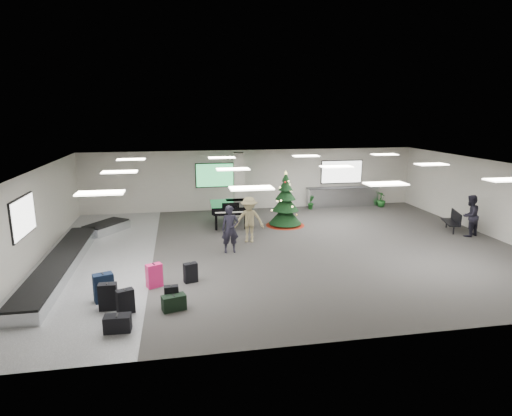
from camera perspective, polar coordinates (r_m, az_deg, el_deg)
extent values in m
plane|color=#32302E|center=(16.82, 3.83, -5.30)|extent=(18.00, 18.00, 0.00)
cube|color=#BBB5AB|center=(23.12, -0.35, 3.81)|extent=(18.00, 0.02, 3.20)
cube|color=#BBB5AB|center=(10.05, 13.85, -8.73)|extent=(18.00, 0.02, 3.20)
cube|color=#BBB5AB|center=(16.68, -27.63, -1.22)|extent=(0.02, 14.00, 3.20)
cube|color=#BBB5AB|center=(20.53, 29.07, 1.02)|extent=(0.02, 14.00, 3.20)
cube|color=silver|center=(16.12, 4.00, 5.58)|extent=(18.00, 14.00, 0.02)
cube|color=slate|center=(16.62, -20.43, -6.32)|extent=(4.00, 14.00, 0.01)
cube|color=#B0ADA1|center=(21.60, -2.32, 3.16)|extent=(0.50, 0.50, 3.20)
cube|color=green|center=(22.77, -5.31, 4.38)|extent=(2.20, 0.08, 1.30)
cube|color=white|center=(24.39, 11.35, 4.75)|extent=(2.40, 0.08, 1.30)
cube|color=white|center=(15.68, -28.61, -1.02)|extent=(0.08, 2.10, 1.30)
cube|color=white|center=(11.85, -20.07, 1.90)|extent=(1.20, 0.60, 0.04)
cube|color=white|center=(15.76, -17.73, 4.61)|extent=(1.20, 0.60, 0.04)
cube|color=white|center=(19.70, -16.32, 6.24)|extent=(1.20, 0.60, 0.04)
cube|color=white|center=(11.84, -0.63, 2.67)|extent=(1.20, 0.60, 0.04)
cube|color=white|center=(15.75, -3.10, 5.20)|extent=(1.20, 0.60, 0.04)
cube|color=white|center=(19.70, -4.60, 6.71)|extent=(1.20, 0.60, 0.04)
cube|color=white|center=(13.11, 16.89, 3.11)|extent=(1.20, 0.60, 0.04)
cube|color=white|center=(16.73, 10.68, 5.44)|extent=(1.20, 0.60, 0.04)
cube|color=white|center=(20.49, 6.68, 6.90)|extent=(1.20, 0.60, 0.04)
cube|color=white|center=(15.35, 30.33, 3.26)|extent=(1.20, 0.60, 0.04)
cube|color=white|center=(18.54, 22.36, 5.41)|extent=(1.20, 0.60, 0.04)
cube|color=white|center=(21.99, 16.77, 6.85)|extent=(1.20, 0.60, 0.04)
cube|color=silver|center=(15.86, -24.67, -6.91)|extent=(1.00, 8.00, 0.38)
cube|color=black|center=(15.79, -24.74, -6.19)|extent=(0.95, 7.90, 0.05)
cube|color=silver|center=(20.00, -19.32, -2.49)|extent=(1.97, 2.21, 0.38)
cube|color=black|center=(19.95, -19.37, -1.91)|extent=(1.87, 2.10, 0.05)
cube|color=silver|center=(24.35, 11.47, 1.44)|extent=(4.00, 0.60, 1.05)
cube|color=#2F2F32|center=(24.25, 11.52, 2.68)|extent=(4.05, 0.65, 0.04)
cube|color=black|center=(12.34, -19.13, -11.11)|extent=(0.47, 0.26, 0.74)
cube|color=black|center=(12.20, -19.26, -9.47)|extent=(0.03, 0.16, 0.02)
cube|color=black|center=(12.12, -11.19, -11.45)|extent=(0.40, 0.23, 0.59)
cube|color=black|center=(12.00, -11.26, -10.13)|extent=(0.04, 0.12, 0.02)
cube|color=#E01D62|center=(13.44, -13.42, -8.75)|extent=(0.53, 0.44, 0.73)
cube|color=black|center=(13.31, -13.50, -7.26)|extent=(0.09, 0.15, 0.02)
cube|color=black|center=(13.61, -8.72, -8.51)|extent=(0.46, 0.35, 0.62)
cube|color=black|center=(13.50, -8.77, -7.25)|extent=(0.07, 0.14, 0.02)
cube|color=black|center=(12.87, -19.65, -9.96)|extent=(0.60, 0.47, 0.81)
cube|color=black|center=(12.72, -19.79, -8.23)|extent=(0.09, 0.18, 0.02)
cube|color=black|center=(12.01, -17.02, -11.84)|extent=(0.50, 0.39, 0.66)
cube|color=black|center=(11.87, -17.12, -10.33)|extent=(0.08, 0.15, 0.02)
cube|color=black|center=(11.94, -10.90, -12.28)|extent=(0.69, 0.47, 0.42)
cube|color=black|center=(11.85, -10.94, -11.32)|extent=(0.08, 0.19, 0.02)
cube|color=black|center=(13.45, -19.20, -9.54)|extent=(0.41, 0.30, 0.55)
cube|color=black|center=(13.35, -19.29, -8.41)|extent=(0.06, 0.13, 0.02)
cube|color=black|center=(11.22, -17.97, -14.43)|extent=(0.65, 0.37, 0.42)
cube|color=black|center=(11.12, -18.05, -13.42)|extent=(0.04, 0.21, 0.02)
cone|color=maroon|center=(20.05, 3.90, -2.14)|extent=(1.81, 1.81, 0.11)
cylinder|color=#3F2819|center=(20.00, 3.91, -1.64)|extent=(0.11, 0.11, 0.48)
cone|color=black|center=(19.93, 3.92, -0.84)|extent=(1.53, 1.53, 0.86)
cone|color=black|center=(19.80, 3.94, 0.76)|extent=(1.24, 1.24, 0.76)
cone|color=black|center=(19.71, 3.97, 2.12)|extent=(0.95, 0.95, 0.67)
cone|color=black|center=(19.64, 3.98, 3.21)|extent=(0.67, 0.67, 0.57)
cone|color=black|center=(19.59, 4.00, 4.17)|extent=(0.38, 0.38, 0.43)
cone|color=#FFE566|center=(19.56, 4.01, 4.78)|extent=(0.15, 0.15, 0.17)
cube|color=black|center=(19.83, -3.60, 0.20)|extent=(1.76, 1.97, 0.31)
cube|color=black|center=(18.84, -3.31, -0.74)|extent=(1.60, 0.38, 0.11)
cube|color=white|center=(18.79, -3.31, -0.57)|extent=(1.43, 0.20, 0.02)
cube|color=black|center=(19.04, -3.40, 0.35)|extent=(0.77, 0.06, 0.24)
cylinder|color=black|center=(19.17, -5.34, -1.89)|extent=(0.11, 0.11, 0.75)
cylinder|color=black|center=(19.28, -1.42, -1.75)|extent=(0.11, 0.11, 0.75)
cylinder|color=black|center=(20.70, -3.76, -0.76)|extent=(0.11, 0.11, 0.75)
cube|color=black|center=(20.86, 24.49, -1.74)|extent=(0.91, 1.49, 0.06)
cylinder|color=black|center=(20.46, 25.33, -2.69)|extent=(0.06, 0.06, 0.38)
cylinder|color=black|center=(21.35, 23.59, -1.91)|extent=(0.06, 0.06, 0.38)
cube|color=black|center=(20.92, 25.05, -1.00)|extent=(0.51, 1.35, 0.47)
imported|color=black|center=(16.05, -3.47, -2.84)|extent=(0.66, 0.44, 1.80)
imported|color=#97885D|center=(17.29, -0.91, -1.56)|extent=(1.35, 1.01, 1.86)
imported|color=black|center=(20.22, 26.63, -0.92)|extent=(1.07, 0.97, 1.79)
imported|color=#16461C|center=(23.38, 7.37, 0.71)|extent=(0.49, 0.46, 0.71)
imported|color=#16461C|center=(24.75, 16.37, 1.11)|extent=(0.54, 0.54, 0.84)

